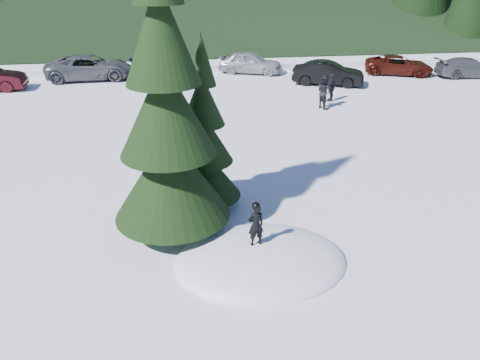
{
  "coord_description": "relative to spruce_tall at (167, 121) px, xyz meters",
  "views": [
    {
      "loc": [
        -1.85,
        -9.82,
        7.13
      ],
      "look_at": [
        -0.18,
        2.65,
        1.1
      ],
      "focal_mm": 35.0,
      "sensor_mm": 36.0,
      "label": 1
    }
  ],
  "objects": [
    {
      "name": "car_2",
      "position": [
        -5.14,
        19.3,
        -2.56
      ],
      "size": [
        5.6,
        2.8,
        1.52
      ],
      "primitive_type": "imported",
      "rotation": [
        0.0,
        0.0,
        1.62
      ],
      "color": "#505158",
      "rests_on": "ground"
    },
    {
      "name": "car_6",
      "position": [
        14.96,
        18.01,
        -2.71
      ],
      "size": [
        4.83,
        3.5,
        1.22
      ],
      "primitive_type": "imported",
      "rotation": [
        0.0,
        0.0,
        1.19
      ],
      "color": "#3B100A",
      "rests_on": "ground"
    },
    {
      "name": "snow_mound",
      "position": [
        2.2,
        -1.8,
        -3.32
      ],
      "size": [
        4.48,
        3.52,
        0.96
      ],
      "primitive_type": "ellipsoid",
      "color": "white",
      "rests_on": "ground"
    },
    {
      "name": "car_3",
      "position": [
        -0.17,
        18.6,
        -2.62
      ],
      "size": [
        5.05,
        2.74,
        1.39
      ],
      "primitive_type": "imported",
      "rotation": [
        0.0,
        0.0,
        1.74
      ],
      "color": "black",
      "rests_on": "ground"
    },
    {
      "name": "adult_1",
      "position": [
        8.55,
        12.42,
        -2.56
      ],
      "size": [
        0.86,
        0.91,
        1.51
      ],
      "primitive_type": "imported",
      "rotation": [
        0.0,
        0.0,
        4.0
      ],
      "color": "black",
      "rests_on": "ground"
    },
    {
      "name": "spruce_tall",
      "position": [
        0.0,
        0.0,
        0.0
      ],
      "size": [
        3.2,
        3.2,
        8.6
      ],
      "color": "black",
      "rests_on": "ground"
    },
    {
      "name": "spruce_short",
      "position": [
        1.0,
        1.4,
        -1.22
      ],
      "size": [
        2.2,
        2.2,
        5.37
      ],
      "color": "black",
      "rests_on": "ground"
    },
    {
      "name": "adult_0",
      "position": [
        7.77,
        11.18,
        -2.46
      ],
      "size": [
        0.92,
        1.02,
        1.71
      ],
      "primitive_type": "imported",
      "rotation": [
        0.0,
        0.0,
        1.98
      ],
      "color": "black",
      "rests_on": "ground"
    },
    {
      "name": "car_5",
      "position": [
        9.46,
        15.9,
        -2.62
      ],
      "size": [
        4.52,
        2.95,
        1.41
      ],
      "primitive_type": "imported",
      "rotation": [
        0.0,
        0.0,
        1.2
      ],
      "color": "black",
      "rests_on": "ground"
    },
    {
      "name": "child_skier",
      "position": [
        2.08,
        -1.69,
        -2.27
      ],
      "size": [
        0.47,
        0.35,
        1.15
      ],
      "primitive_type": "imported",
      "rotation": [
        0.0,
        0.0,
        3.35
      ],
      "color": "black",
      "rests_on": "snow_mound"
    },
    {
      "name": "ground",
      "position": [
        2.2,
        -1.8,
        -3.32
      ],
      "size": [
        200.0,
        200.0,
        0.0
      ],
      "primitive_type": "plane",
      "color": "white",
      "rests_on": "ground"
    },
    {
      "name": "car_4",
      "position": [
        5.23,
        19.66,
        -2.6
      ],
      "size": [
        4.53,
        3.03,
        1.43
      ],
      "primitive_type": "imported",
      "rotation": [
        0.0,
        0.0,
        1.22
      ],
      "color": "#93979B",
      "rests_on": "ground"
    },
    {
      "name": "car_7",
      "position": [
        19.14,
        16.66,
        -2.71
      ],
      "size": [
        4.35,
        2.04,
        1.23
      ],
      "primitive_type": "imported",
      "rotation": [
        0.0,
        0.0,
        1.49
      ],
      "color": "#47494E",
      "rests_on": "ground"
    }
  ]
}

